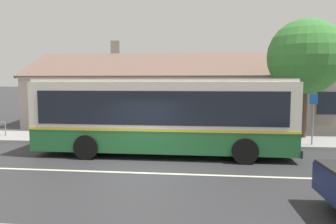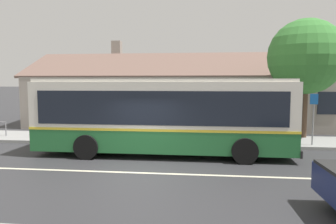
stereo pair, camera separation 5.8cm
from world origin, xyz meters
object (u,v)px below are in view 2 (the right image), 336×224
Objects in this scene: transit_bus at (163,114)px; street_tree_primary at (307,59)px; bench_by_building at (52,128)px; bus_stop_sign at (313,113)px.

street_tree_primary reaches higher than transit_bus.
bus_stop_sign reaches higher than bench_by_building.
bench_by_building is 13.31m from bus_stop_sign.
transit_bus is at bearing -25.38° from bench_by_building.
bus_stop_sign is at bearing -4.27° from bench_by_building.
bus_stop_sign is (6.74, 2.09, -0.09)m from transit_bus.
transit_bus reaches higher than bench_by_building.
bench_by_building is at bearing -174.82° from street_tree_primary.
transit_bus is 7.28m from bench_by_building.
bench_by_building is 0.67× the size of bus_stop_sign.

